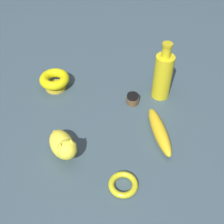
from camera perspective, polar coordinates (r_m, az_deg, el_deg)
The scene contains 7 objects.
ground at distance 0.92m, azimuth 0.00°, elevation -3.88°, with size 2.00×2.00×0.00m, color #384C56.
banana at distance 0.90m, azimuth 9.22°, elevation -3.72°, with size 0.19×0.04×0.04m, color gold.
bowl at distance 1.06m, azimuth -11.11°, elevation 6.10°, with size 0.11×0.11×0.06m.
bangle at distance 0.80m, azimuth 2.18°, elevation -13.92°, with size 0.08×0.08×0.02m, color gold.
nail_polish_jar at distance 1.00m, azimuth 4.02°, elevation 2.55°, with size 0.04×0.04×0.04m.
cat_figurine at distance 0.84m, azimuth -9.48°, elevation -6.43°, with size 0.11×0.13×0.09m.
bottle_tall at distance 0.99m, azimuth 9.85°, elevation 7.06°, with size 0.06×0.06×0.21m.
Camera 1 is at (0.02, -0.59, 0.70)m, focal length 46.99 mm.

